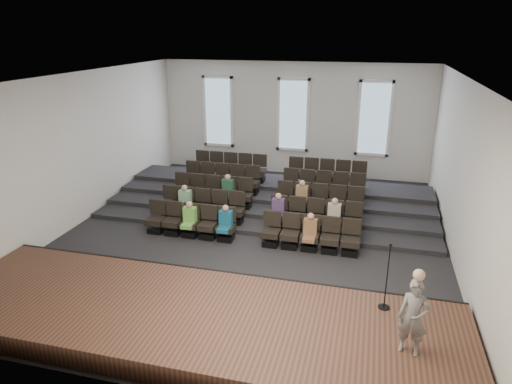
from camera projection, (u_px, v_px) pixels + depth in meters
ground at (253, 235)px, 14.80m from camera, size 14.00×14.00×0.00m
ceiling at (253, 77)px, 13.11m from camera, size 12.00×14.00×0.02m
wall_back at (293, 119)px, 20.35m from camera, size 12.00×0.04×5.00m
wall_front at (144, 272)px, 7.56m from camera, size 12.00×0.04×5.00m
wall_left at (81, 149)px, 15.37m from camera, size 0.04×14.00×5.00m
wall_right at (464, 176)px, 12.53m from camera, size 0.04×14.00×5.00m
stage at (194, 320)px, 10.07m from camera, size 11.80×3.60×0.50m
stage_lip at (220, 280)px, 11.68m from camera, size 11.80×0.06×0.52m
risers at (274, 196)px, 17.62m from camera, size 11.80×4.80×0.60m
seating_rows at (264, 199)px, 15.97m from camera, size 6.80×4.70×1.67m
windows at (293, 115)px, 20.22m from camera, size 8.44×0.10×3.24m
audience at (255, 208)px, 14.82m from camera, size 5.45×2.64×1.10m
speaker at (413, 317)px, 8.44m from camera, size 0.62×0.48×1.53m
mic_stand at (386, 289)px, 9.91m from camera, size 0.26×0.26×1.56m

